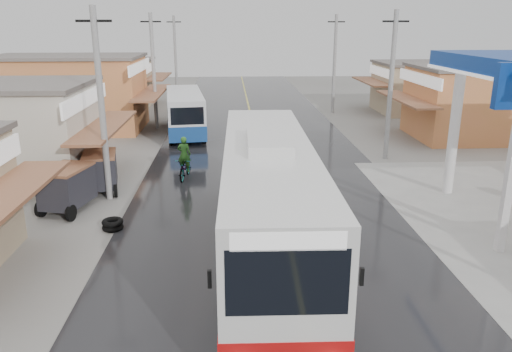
% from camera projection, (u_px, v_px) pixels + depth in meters
% --- Properties ---
extents(ground, '(120.00, 120.00, 0.00)m').
position_uv_depth(ground, '(296.00, 306.00, 13.48)').
color(ground, slate).
rests_on(ground, ground).
extents(road, '(12.00, 90.00, 0.02)m').
position_uv_depth(road, '(261.00, 160.00, 27.79)').
color(road, black).
rests_on(road, ground).
extents(centre_line, '(0.15, 90.00, 0.01)m').
position_uv_depth(centre_line, '(261.00, 160.00, 27.78)').
color(centre_line, '#D8CC4C').
rests_on(centre_line, road).
extents(shopfronts_left, '(11.00, 44.00, 5.20)m').
position_uv_depth(shopfronts_left, '(43.00, 150.00, 30.00)').
color(shopfronts_left, tan).
rests_on(shopfronts_left, ground).
extents(utility_poles_left, '(1.60, 50.00, 8.00)m').
position_uv_depth(utility_poles_left, '(138.00, 157.00, 28.39)').
color(utility_poles_left, gray).
rests_on(utility_poles_left, ground).
extents(utility_poles_right, '(1.60, 36.00, 8.00)m').
position_uv_depth(utility_poles_right, '(385.00, 158.00, 28.14)').
color(utility_poles_right, gray).
rests_on(utility_poles_right, ground).
extents(coach_bus, '(3.13, 13.05, 4.06)m').
position_uv_depth(coach_bus, '(268.00, 200.00, 15.79)').
color(coach_bus, silver).
rests_on(coach_bus, road).
extents(second_bus, '(3.33, 8.78, 2.84)m').
position_uv_depth(second_bus, '(185.00, 112.00, 33.81)').
color(second_bus, silver).
rests_on(second_bus, road).
extents(cyclist, '(0.97, 2.08, 2.15)m').
position_uv_depth(cyclist, '(185.00, 165.00, 24.29)').
color(cyclist, black).
rests_on(cyclist, ground).
extents(tricycle_near, '(2.05, 2.68, 1.84)m').
position_uv_depth(tricycle_near, '(67.00, 186.00, 19.98)').
color(tricycle_near, '#26262D').
rests_on(tricycle_near, ground).
extents(tricycle_far, '(1.94, 2.39, 1.79)m').
position_uv_depth(tricycle_far, '(100.00, 170.00, 22.33)').
color(tricycle_far, '#26262D').
rests_on(tricycle_far, ground).
extents(tyre_stack, '(0.78, 0.78, 0.40)m').
position_uv_depth(tyre_stack, '(113.00, 224.00, 18.41)').
color(tyre_stack, black).
rests_on(tyre_stack, ground).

